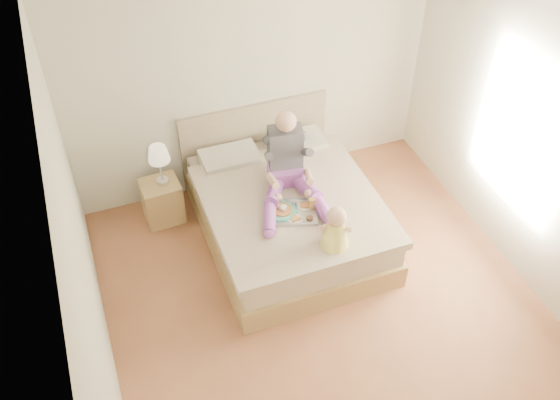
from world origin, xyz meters
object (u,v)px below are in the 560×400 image
object	(u,v)px
bed	(285,210)
adult	(288,169)
nightstand	(162,201)
tray	(293,210)
baby	(335,230)

from	to	relation	value
bed	adult	xyz separation A→B (m)	(0.03, 0.01, 0.54)
nightstand	adult	world-z (taller)	adult
tray	nightstand	bearing A→B (deg)	156.63
adult	tray	bearing A→B (deg)	-93.51
bed	adult	size ratio (longest dim) A/B	2.04
bed	tray	world-z (taller)	bed
baby	adult	bearing A→B (deg)	122.71
adult	bed	bearing A→B (deg)	-152.50
bed	tray	distance (m)	0.48
adult	baby	xyz separation A→B (m)	(0.12, -0.88, -0.07)
bed	nightstand	size ratio (longest dim) A/B	4.43
baby	tray	bearing A→B (deg)	137.02
bed	baby	world-z (taller)	baby
nightstand	adult	size ratio (longest dim) A/B	0.46
tray	baby	xyz separation A→B (m)	(0.21, -0.52, 0.15)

